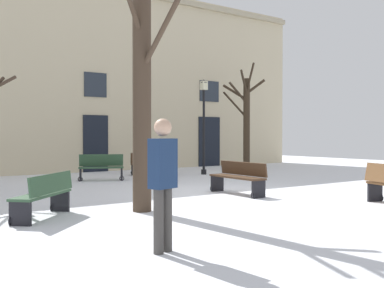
% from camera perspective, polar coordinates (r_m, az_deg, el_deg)
% --- Properties ---
extents(ground_plane, '(37.65, 37.65, 0.00)m').
position_cam_1_polar(ground_plane, '(12.72, 4.85, -6.18)').
color(ground_plane, white).
extents(building_facade, '(23.53, 0.60, 8.46)m').
position_cam_1_polar(building_facade, '(20.93, -12.22, 8.41)').
color(building_facade, beige).
rests_on(building_facade, ground).
extents(tree_right_of_center, '(1.79, 2.11, 5.96)m').
position_cam_1_polar(tree_right_of_center, '(9.76, -6.29, 7.94)').
color(tree_right_of_center, '#423326').
rests_on(tree_right_of_center, ground).
extents(tree_center, '(1.80, 2.13, 4.89)m').
position_cam_1_polar(tree_center, '(21.75, 6.73, 3.31)').
color(tree_center, '#382B1E').
rests_on(tree_center, ground).
extents(streetlamp, '(0.30, 0.30, 3.90)m').
position_cam_1_polar(streetlamp, '(18.78, 1.48, 3.45)').
color(streetlamp, black).
rests_on(streetlamp, ground).
extents(bench_back_to_back_right, '(1.77, 1.36, 0.91)m').
position_cam_1_polar(bench_back_to_back_right, '(18.51, -4.91, -2.46)').
color(bench_back_to_back_right, '#3D2819').
rests_on(bench_back_to_back_right, ground).
extents(bench_near_center_tree, '(1.53, 1.54, 0.87)m').
position_cam_1_polar(bench_near_center_tree, '(9.37, -17.94, -6.05)').
color(bench_near_center_tree, '#2D4C33').
rests_on(bench_near_center_tree, ground).
extents(bench_far_corner, '(1.60, 1.05, 0.93)m').
position_cam_1_polar(bench_far_corner, '(16.57, -11.26, -2.83)').
color(bench_far_corner, '#2D4C33').
rests_on(bench_far_corner, ground).
extents(bench_back_to_back_left, '(0.55, 1.93, 0.89)m').
position_cam_1_polar(bench_back_to_back_left, '(12.54, 5.80, -4.12)').
color(bench_back_to_back_left, '#3D2819').
rests_on(bench_back_to_back_left, ground).
extents(person_crossing_plaza, '(0.43, 0.33, 1.84)m').
position_cam_1_polar(person_crossing_plaza, '(6.28, -3.66, -4.15)').
color(person_crossing_plaza, '#403D3A').
rests_on(person_crossing_plaza, ground).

